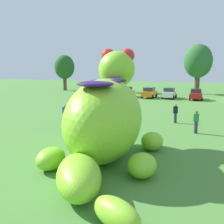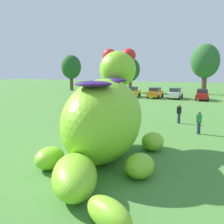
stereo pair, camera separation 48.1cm
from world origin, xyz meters
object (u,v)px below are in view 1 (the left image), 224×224
(car_red, at_px, (196,94))
(spectator_near_inflatable, at_px, (65,114))
(giant_inflatable_creature, at_px, (105,118))
(spectator_wandering, at_px, (80,110))
(car_white, at_px, (169,93))
(car_orange, at_px, (149,93))
(spectator_mid_field, at_px, (175,113))
(spectator_far_side, at_px, (196,122))
(car_yellow, at_px, (126,92))

(car_red, relative_size, spectator_near_inflatable, 2.49)
(giant_inflatable_creature, bearing_deg, spectator_wandering, 125.10)
(giant_inflatable_creature, xyz_separation_m, spectator_wandering, (-6.83, 9.71, -1.37))
(spectator_wandering, bearing_deg, car_white, 76.67)
(car_red, relative_size, spectator_wandering, 2.49)
(car_orange, distance_m, spectator_wandering, 20.57)
(spectator_near_inflatable, relative_size, spectator_mid_field, 1.00)
(spectator_near_inflatable, xyz_separation_m, spectator_far_side, (10.96, 0.60, 0.00))
(giant_inflatable_creature, distance_m, spectator_wandering, 11.95)
(car_red, bearing_deg, spectator_wandering, -113.71)
(car_white, bearing_deg, spectator_near_inflatable, -102.07)
(car_yellow, bearing_deg, car_red, 0.95)
(car_yellow, xyz_separation_m, spectator_wandering, (2.17, -20.33, -0.01))
(giant_inflatable_creature, relative_size, car_white, 2.77)
(car_yellow, xyz_separation_m, spectator_near_inflatable, (2.10, -22.89, -0.01))
(spectator_mid_field, relative_size, spectator_far_side, 1.00)
(car_orange, bearing_deg, spectator_wandering, -94.88)
(car_yellow, height_order, spectator_near_inflatable, car_yellow)
(spectator_mid_field, distance_m, spectator_far_side, 3.95)
(giant_inflatable_creature, distance_m, car_red, 30.34)
(car_red, distance_m, spectator_mid_field, 19.08)
(spectator_wandering, height_order, spectator_far_side, same)
(spectator_mid_field, bearing_deg, car_red, 89.52)
(giant_inflatable_creature, height_order, spectator_near_inflatable, giant_inflatable_creature)
(car_yellow, xyz_separation_m, car_white, (7.10, 0.49, 0.00))
(car_orange, height_order, spectator_wandering, car_orange)
(car_yellow, relative_size, car_orange, 1.00)
(car_orange, relative_size, spectator_wandering, 2.42)
(giant_inflatable_creature, distance_m, spectator_near_inflatable, 10.03)
(giant_inflatable_creature, xyz_separation_m, car_yellow, (-8.99, 30.04, -1.37))
(spectator_far_side, bearing_deg, spectator_mid_field, 121.04)
(giant_inflatable_creature, relative_size, car_orange, 2.75)
(car_orange, bearing_deg, giant_inflatable_creature, -80.46)
(spectator_mid_field, distance_m, spectator_wandering, 8.97)
(spectator_far_side, bearing_deg, spectator_near_inflatable, -176.84)
(car_orange, relative_size, car_white, 1.01)
(car_yellow, height_order, car_white, same)
(car_yellow, xyz_separation_m, spectator_far_side, (13.06, -22.29, -0.01))
(giant_inflatable_creature, xyz_separation_m, car_red, (2.19, 30.23, -1.37))
(car_yellow, height_order, spectator_far_side, car_yellow)
(car_white, relative_size, spectator_mid_field, 2.40)
(giant_inflatable_creature, bearing_deg, car_white, 93.55)
(car_yellow, distance_m, spectator_mid_field, 21.88)
(car_white, bearing_deg, spectator_wandering, -103.33)
(spectator_near_inflatable, bearing_deg, spectator_wandering, 88.51)
(car_white, bearing_deg, car_orange, -174.16)
(giant_inflatable_creature, distance_m, spectator_mid_field, 11.41)
(car_yellow, relative_size, car_red, 0.97)
(giant_inflatable_creature, bearing_deg, car_orange, 99.54)
(car_yellow, relative_size, spectator_far_side, 2.42)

